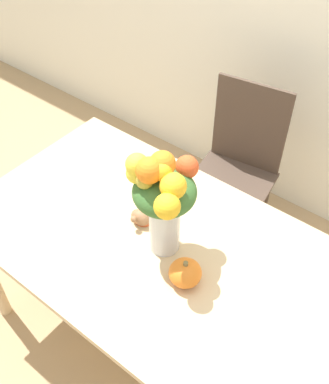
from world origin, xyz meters
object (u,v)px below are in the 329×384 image
flower_vase (163,197)px  pumpkin (185,273)px  dining_chair_near_window (236,169)px  turkey_figurine (142,215)px

flower_vase → pumpkin: (0.16, -0.07, -0.22)m
dining_chair_near_window → pumpkin: bearing=-79.9°
flower_vase → pumpkin: 0.28m
flower_vase → dining_chair_near_window: flower_vase is taller
dining_chair_near_window → turkey_figurine: bearing=-98.8°
turkey_figurine → flower_vase: bearing=-19.5°
turkey_figurine → pumpkin: bearing=-22.5°
turkey_figurine → dining_chair_near_window: dining_chair_near_window is taller
turkey_figurine → dining_chair_near_window: 0.82m
pumpkin → dining_chair_near_window: bearing=108.6°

